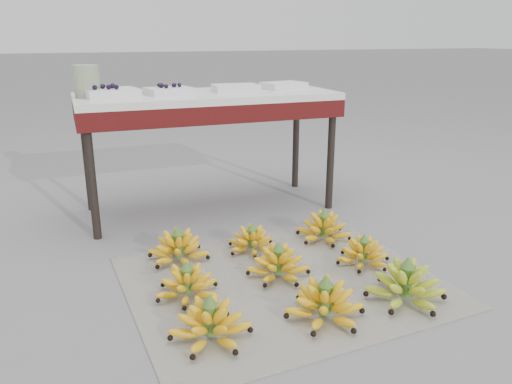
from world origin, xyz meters
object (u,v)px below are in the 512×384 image
object	(u,v)px
bunch_front_right	(406,286)
bunch_mid_right	(363,254)
vendor_table	(208,107)
glass_jar	(87,81)
bunch_back_left	(178,249)
tray_right	(236,88)
bunch_back_right	(324,229)
bunch_back_center	(252,241)
bunch_front_left	(210,324)
bunch_mid_center	(278,265)
tray_far_left	(110,93)
tray_far_right	(283,86)
bunch_front_center	(325,304)
tray_left	(168,91)
newspaper_mat	(282,282)
bunch_mid_left	(187,284)

from	to	relation	value
bunch_front_right	bunch_mid_right	bearing A→B (deg)	63.15
vendor_table	glass_jar	bearing A→B (deg)	-179.99
bunch_back_left	tray_right	bearing A→B (deg)	41.55
bunch_front_right	bunch_back_right	distance (m)	0.65
bunch_back_center	glass_jar	bearing A→B (deg)	132.39
bunch_front_right	tray_right	world-z (taller)	tray_right
bunch_front_left	bunch_mid_center	world-z (taller)	bunch_front_left
tray_far_left	tray_far_right	xyz separation A→B (m)	(1.00, 0.06, -0.00)
bunch_front_right	glass_jar	size ratio (longest dim) A/B	2.44
bunch_front_right	bunch_back_left	bearing A→B (deg)	115.23
bunch_mid_right	vendor_table	world-z (taller)	vendor_table
bunch_front_left	glass_jar	bearing A→B (deg)	119.27
bunch_front_right	bunch_back_left	size ratio (longest dim) A/B	1.24
bunch_mid_center	bunch_back_right	size ratio (longest dim) A/B	1.24
bunch_front_center	bunch_front_right	distance (m)	0.35
bunch_front_left	vendor_table	world-z (taller)	vendor_table
bunch_front_right	tray_left	distance (m)	1.58
vendor_table	tray_far_left	size ratio (longest dim) A/B	4.79
bunch_front_center	glass_jar	size ratio (longest dim) A/B	2.18
bunch_front_left	bunch_back_right	bearing A→B (deg)	57.43
tray_far_left	tray_left	distance (m)	0.30
bunch_back_right	glass_jar	distance (m)	1.42
bunch_front_center	bunch_back_center	distance (m)	0.66
bunch_back_left	tray_far_left	size ratio (longest dim) A/B	1.08
tray_far_left	tray_right	world-z (taller)	tray_far_left
newspaper_mat	bunch_mid_left	xyz separation A→B (m)	(-0.40, 0.02, 0.06)
tray_far_left	glass_jar	world-z (taller)	glass_jar
bunch_back_right	bunch_front_right	bearing A→B (deg)	-90.94
bunch_front_right	bunch_mid_right	world-z (taller)	bunch_front_right
bunch_front_center	tray_left	bearing A→B (deg)	117.52
bunch_front_center	vendor_table	xyz separation A→B (m)	(-0.05, 1.33, 0.54)
bunch_mid_center	vendor_table	xyz separation A→B (m)	(-0.02, 0.96, 0.55)
bunch_mid_center	bunch_back_right	world-z (taller)	bunch_back_right
tray_far_right	tray_far_left	bearing A→B (deg)	-176.62
bunch_back_left	tray_far_left	distance (m)	0.92
bunch_back_left	bunch_back_center	bearing A→B (deg)	-13.89
bunch_front_right	newspaper_mat	bearing A→B (deg)	117.81
bunch_mid_center	vendor_table	distance (m)	1.11
bunch_front_right	bunch_back_center	xyz separation A→B (m)	(-0.39, 0.65, -0.01)
bunch_front_center	bunch_mid_left	distance (m)	0.54
bunch_mid_left	tray_right	world-z (taller)	tray_right
vendor_table	tray_far_right	xyz separation A→B (m)	(0.48, 0.04, 0.10)
tray_right	vendor_table	bearing A→B (deg)	177.65
bunch_mid_right	bunch_back_center	xyz separation A→B (m)	(-0.42, 0.31, -0.00)
newspaper_mat	vendor_table	distance (m)	1.18
bunch_front_center	tray_right	distance (m)	1.47
tray_right	glass_jar	xyz separation A→B (m)	(-0.80, 0.01, 0.06)
newspaper_mat	bunch_mid_center	xyz separation A→B (m)	(0.00, 0.05, 0.06)
bunch_back_center	tray_far_right	xyz separation A→B (m)	(0.47, 0.71, 0.65)
newspaper_mat	bunch_back_right	world-z (taller)	bunch_back_right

